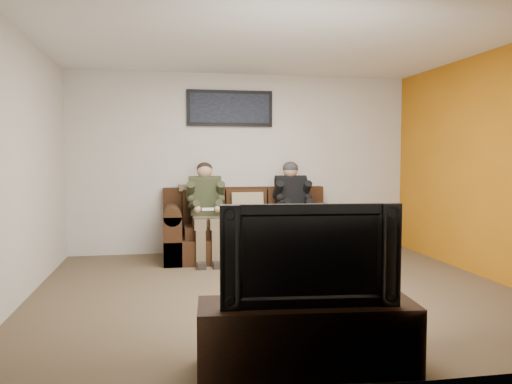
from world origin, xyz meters
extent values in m
plane|color=brown|center=(0.00, 0.00, 0.00)|extent=(5.00, 5.00, 0.00)
plane|color=silver|center=(0.00, 0.00, 2.60)|extent=(5.00, 5.00, 0.00)
plane|color=beige|center=(0.00, 2.25, 1.30)|extent=(5.00, 0.00, 5.00)
plane|color=beige|center=(0.00, -2.25, 1.30)|extent=(5.00, 0.00, 5.00)
plane|color=beige|center=(-2.50, 0.00, 1.30)|extent=(0.00, 4.50, 4.50)
plane|color=beige|center=(2.50, 0.00, 1.30)|extent=(0.00, 4.50, 4.50)
plane|color=#BF7013|center=(2.49, 0.00, 1.30)|extent=(0.00, 4.50, 4.50)
cube|color=#341E0F|center=(0.00, 1.75, 0.16)|extent=(2.34, 1.01, 0.32)
cube|color=#341E0F|center=(0.00, 2.15, 0.64)|extent=(2.34, 0.21, 0.64)
cube|color=#341E0F|center=(-1.05, 1.75, 0.32)|extent=(0.23, 1.01, 0.64)
cube|color=#341E0F|center=(1.05, 1.75, 0.32)|extent=(0.23, 1.01, 0.64)
cylinder|color=#341E0F|center=(-1.05, 1.75, 0.64)|extent=(0.23, 1.01, 0.23)
cylinder|color=#341E0F|center=(1.05, 1.75, 0.64)|extent=(0.23, 1.01, 0.23)
cube|color=#392111|center=(-0.60, 1.70, 0.39)|extent=(0.58, 0.64, 0.15)
cube|color=#392111|center=(-0.60, 2.00, 0.70)|extent=(0.58, 0.15, 0.47)
cube|color=#392111|center=(0.00, 1.70, 0.39)|extent=(0.58, 0.64, 0.15)
cube|color=#392111|center=(0.00, 2.00, 0.70)|extent=(0.58, 0.15, 0.47)
cube|color=#392111|center=(0.60, 1.70, 0.39)|extent=(0.58, 0.64, 0.15)
cube|color=#392111|center=(0.60, 2.00, 0.70)|extent=(0.58, 0.15, 0.47)
cube|color=#9A8C65|center=(0.00, 1.88, 0.68)|extent=(0.45, 0.21, 0.44)
cube|color=gray|center=(-0.71, 2.13, 0.96)|extent=(0.48, 0.23, 0.09)
cube|color=brown|center=(-0.60, 1.66, 0.54)|extent=(0.36, 0.30, 0.14)
cube|color=#2F351F|center=(-0.60, 1.76, 0.84)|extent=(0.40, 0.30, 0.53)
cylinder|color=#2F351F|center=(-0.60, 1.78, 1.05)|extent=(0.44, 0.18, 0.18)
sphere|color=tan|center=(-0.60, 1.80, 1.21)|extent=(0.21, 0.21, 0.21)
cube|color=brown|center=(-0.70, 1.46, 0.53)|extent=(0.15, 0.42, 0.13)
cube|color=brown|center=(-0.50, 1.46, 0.53)|extent=(0.15, 0.42, 0.13)
cube|color=brown|center=(-0.70, 1.26, 0.23)|extent=(0.12, 0.13, 0.47)
cube|color=brown|center=(-0.50, 1.26, 0.23)|extent=(0.12, 0.13, 0.47)
cube|color=black|center=(-0.70, 1.18, 0.04)|extent=(0.11, 0.26, 0.08)
cube|color=black|center=(-0.50, 1.18, 0.04)|extent=(0.11, 0.26, 0.08)
cylinder|color=#2F351F|center=(-0.80, 1.69, 0.94)|extent=(0.11, 0.30, 0.28)
cylinder|color=#2F351F|center=(-0.40, 1.69, 0.94)|extent=(0.11, 0.30, 0.28)
cylinder|color=#2F351F|center=(-0.77, 1.47, 0.78)|extent=(0.14, 0.32, 0.15)
cylinder|color=#2F351F|center=(-0.43, 1.47, 0.78)|extent=(0.14, 0.32, 0.15)
sphere|color=tan|center=(-0.73, 1.35, 0.73)|extent=(0.09, 0.09, 0.09)
sphere|color=tan|center=(-0.47, 1.35, 0.73)|extent=(0.09, 0.09, 0.09)
cube|color=white|center=(-0.60, 1.33, 0.73)|extent=(0.15, 0.04, 0.03)
ellipsoid|color=black|center=(-0.60, 1.82, 1.24)|extent=(0.22, 0.22, 0.17)
cube|color=black|center=(0.60, 1.66, 0.54)|extent=(0.36, 0.30, 0.14)
cube|color=black|center=(0.60, 1.76, 0.84)|extent=(0.40, 0.30, 0.53)
cylinder|color=black|center=(0.60, 1.78, 1.05)|extent=(0.44, 0.18, 0.18)
sphere|color=#AA7C5F|center=(0.60, 1.80, 1.21)|extent=(0.21, 0.21, 0.21)
cube|color=black|center=(0.50, 1.46, 0.53)|extent=(0.15, 0.42, 0.13)
cube|color=black|center=(0.70, 1.46, 0.53)|extent=(0.15, 0.42, 0.13)
cube|color=black|center=(0.50, 1.26, 0.23)|extent=(0.12, 0.13, 0.47)
cube|color=black|center=(0.70, 1.26, 0.23)|extent=(0.12, 0.13, 0.47)
cube|color=black|center=(0.50, 1.18, 0.04)|extent=(0.11, 0.26, 0.08)
cube|color=black|center=(0.70, 1.18, 0.04)|extent=(0.11, 0.26, 0.08)
cylinder|color=black|center=(0.40, 1.69, 0.94)|extent=(0.11, 0.30, 0.28)
cylinder|color=black|center=(0.80, 1.69, 0.94)|extent=(0.11, 0.30, 0.28)
cylinder|color=black|center=(0.43, 1.47, 0.78)|extent=(0.14, 0.32, 0.15)
cylinder|color=black|center=(0.77, 1.47, 0.78)|extent=(0.14, 0.32, 0.15)
sphere|color=#AA7C5F|center=(0.47, 1.35, 0.73)|extent=(0.09, 0.09, 0.09)
sphere|color=#AA7C5F|center=(0.73, 1.35, 0.73)|extent=(0.09, 0.09, 0.09)
cube|color=white|center=(0.60, 1.33, 0.73)|extent=(0.15, 0.04, 0.03)
ellipsoid|color=black|center=(0.60, 1.80, 1.24)|extent=(0.22, 0.22, 0.19)
ellipsoid|color=#48331C|center=(0.01, 1.65, 0.56)|extent=(0.47, 0.26, 0.19)
sphere|color=#48331C|center=(-0.21, 1.62, 0.62)|extent=(0.14, 0.14, 0.14)
cone|color=#48331C|center=(-0.23, 1.58, 0.69)|extent=(0.04, 0.04, 0.04)
cone|color=#48331C|center=(-0.23, 1.65, 0.69)|extent=(0.04, 0.04, 0.04)
cylinder|color=#48331C|center=(0.25, 1.70, 0.53)|extent=(0.26, 0.13, 0.08)
cube|color=black|center=(-0.20, 2.22, 2.10)|extent=(1.25, 0.04, 0.52)
cube|color=black|center=(-0.20, 2.19, 2.10)|extent=(1.15, 0.01, 0.42)
cube|color=black|center=(-0.24, -1.95, 0.22)|extent=(1.46, 0.58, 0.45)
imported|color=black|center=(-0.24, -1.95, 0.77)|extent=(1.15, 0.25, 0.66)
camera|label=1|loc=(-1.14, -5.03, 1.39)|focal=35.00mm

